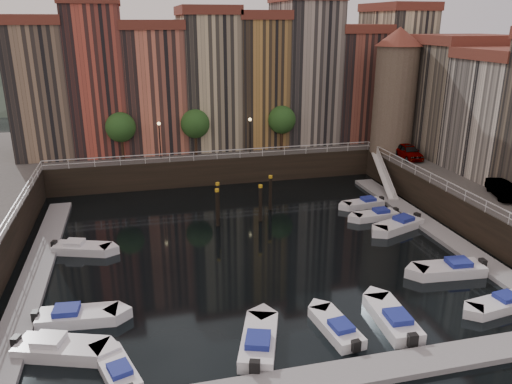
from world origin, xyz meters
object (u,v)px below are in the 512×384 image
object	(u,v)px
car_b	(503,190)
gangway	(384,173)
corner_tower	(395,89)
boat_left_1	(76,316)
mooring_pilings	(242,202)
boat_left_0	(59,348)
boat_left_3	(81,248)
car_a	(408,152)

from	to	relation	value
car_b	gangway	bearing A→B (deg)	128.35
corner_tower	boat_left_1	distance (m)	41.23
car_b	corner_tower	bearing A→B (deg)	113.74
mooring_pilings	boat_left_0	distance (m)	22.17
mooring_pilings	boat_left_3	bearing A→B (deg)	-164.01
boat_left_3	boat_left_0	bearing A→B (deg)	-71.14
corner_tower	car_b	size ratio (longest dim) A/B	3.14
gangway	boat_left_1	distance (m)	35.19
boat_left_3	gangway	bearing A→B (deg)	34.36
car_a	car_b	distance (m)	13.37
boat_left_0	mooring_pilings	bearing A→B (deg)	70.03
corner_tower	car_a	bearing A→B (deg)	-84.77
gangway	boat_left_1	bearing A→B (deg)	-148.39
corner_tower	boat_left_0	xyz separation A→B (m)	(-33.42, -26.03, -9.79)
mooring_pilings	gangway	bearing A→B (deg)	14.74
corner_tower	gangway	world-z (taller)	corner_tower
boat_left_1	car_a	distance (m)	38.56
corner_tower	mooring_pilings	bearing A→B (deg)	-155.52
car_b	boat_left_0	bearing A→B (deg)	-147.06
boat_left_0	gangway	bearing A→B (deg)	54.35
corner_tower	mooring_pilings	distance (m)	23.02
corner_tower	car_a	xyz separation A→B (m)	(0.32, -3.54, -6.41)
boat_left_1	boat_left_3	bearing A→B (deg)	98.31
boat_left_1	mooring_pilings	bearing A→B (deg)	51.67
boat_left_3	car_a	size ratio (longest dim) A/B	1.03
car_a	boat_left_0	bearing A→B (deg)	-141.52
boat_left_3	car_a	xyz separation A→B (m)	(33.70, 9.30, 3.42)
car_a	mooring_pilings	bearing A→B (deg)	-160.16
car_b	boat_left_1	bearing A→B (deg)	-151.74
gangway	car_a	size ratio (longest dim) A/B	1.81
boat_left_1	car_b	distance (m)	35.14
corner_tower	mooring_pilings	xyz separation A→B (m)	(-19.46, -8.86, -8.54)
mooring_pilings	car_a	bearing A→B (deg)	15.03
corner_tower	gangway	size ratio (longest dim) A/B	1.66
mooring_pilings	boat_left_1	bearing A→B (deg)	-133.56
boat_left_1	boat_left_3	distance (m)	10.09
boat_left_0	car_a	distance (m)	40.69
boat_left_3	car_b	distance (m)	35.38
corner_tower	boat_left_1	size ratio (longest dim) A/B	2.73
boat_left_3	corner_tower	bearing A→B (deg)	40.09
boat_left_3	car_a	world-z (taller)	car_a
gangway	boat_left_1	xyz separation A→B (m)	(-29.94, -18.43, -1.53)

